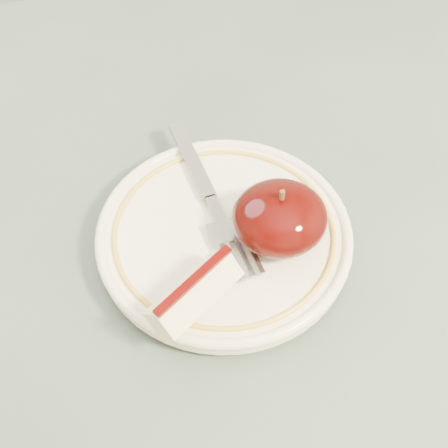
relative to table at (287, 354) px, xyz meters
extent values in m
cylinder|color=brown|center=(0.40, 0.40, -0.31)|extent=(0.05, 0.05, 0.71)
cube|color=#475751|center=(0.00, 0.00, 0.07)|extent=(0.90, 0.90, 0.04)
cylinder|color=#ECE4C6|center=(-0.04, 0.06, 0.09)|extent=(0.11, 0.11, 0.01)
cylinder|color=#ECE4C6|center=(-0.04, 0.06, 0.10)|extent=(0.20, 0.20, 0.01)
torus|color=#ECE4C6|center=(-0.04, 0.06, 0.10)|extent=(0.20, 0.20, 0.01)
torus|color=gold|center=(-0.04, 0.06, 0.11)|extent=(0.18, 0.18, 0.00)
ellipsoid|color=black|center=(0.00, 0.05, 0.13)|extent=(0.07, 0.07, 0.05)
cylinder|color=#472D19|center=(0.00, 0.05, 0.15)|extent=(0.00, 0.00, 0.01)
cube|color=beige|center=(-0.08, 0.01, 0.12)|extent=(0.08, 0.07, 0.03)
cube|color=#370201|center=(-0.08, 0.01, 0.14)|extent=(0.06, 0.05, 0.00)
cube|color=#92959A|center=(-0.05, 0.14, 0.11)|extent=(0.02, 0.09, 0.00)
cube|color=#92959A|center=(-0.04, 0.08, 0.11)|extent=(0.01, 0.03, 0.00)
cube|color=#92959A|center=(-0.04, 0.06, 0.11)|extent=(0.03, 0.02, 0.00)
cube|color=#92959A|center=(-0.03, 0.03, 0.11)|extent=(0.01, 0.04, 0.00)
cube|color=#92959A|center=(-0.03, 0.03, 0.11)|extent=(0.01, 0.04, 0.00)
cube|color=#92959A|center=(-0.04, 0.03, 0.11)|extent=(0.01, 0.04, 0.00)
cube|color=#92959A|center=(-0.05, 0.03, 0.11)|extent=(0.01, 0.04, 0.00)
camera|label=1|loc=(-0.11, -0.22, 0.50)|focal=50.00mm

